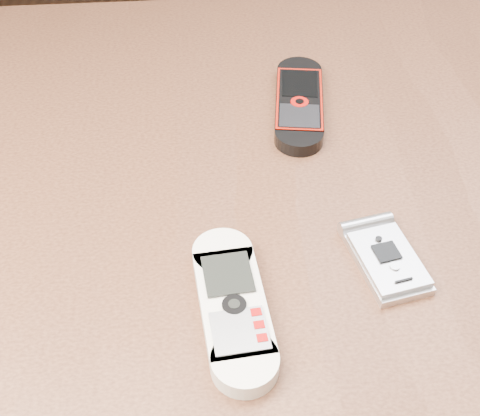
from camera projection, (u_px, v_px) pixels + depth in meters
name	position (u px, v px, depth m)	size (l,w,h in m)	color
table	(235.00, 291.00, 0.66)	(1.20, 0.80, 0.75)	black
nokia_white	(233.00, 305.00, 0.51)	(0.05, 0.15, 0.02)	white
nokia_black_red	(299.00, 103.00, 0.69)	(0.05, 0.16, 0.02)	black
motorola_razr	(387.00, 259.00, 0.54)	(0.05, 0.09, 0.01)	silver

